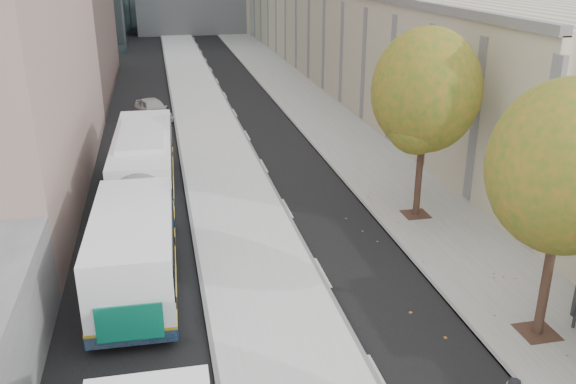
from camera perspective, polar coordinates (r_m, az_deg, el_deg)
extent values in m
cube|color=silver|center=(37.06, -7.04, 4.77)|extent=(4.25, 150.00, 0.15)
cube|color=gray|center=(38.55, 4.93, 5.45)|extent=(4.75, 150.00, 0.08)
cube|color=gray|center=(68.51, 7.25, 15.70)|extent=(18.00, 92.00, 8.00)
cylinder|color=black|center=(19.18, 22.95, -7.97)|extent=(0.28, 0.28, 3.24)
sphere|color=#31601A|center=(17.82, 24.58, 2.12)|extent=(4.20, 4.20, 4.20)
cylinder|color=black|center=(26.26, 12.13, 1.32)|extent=(0.28, 0.28, 3.38)
sphere|color=#31601A|center=(25.26, 12.78, 9.25)|extent=(4.40, 4.40, 4.40)
cube|color=white|center=(25.28, -13.57, -0.38)|extent=(3.02, 17.44, 2.90)
cube|color=black|center=(25.09, -13.68, 0.75)|extent=(3.06, 16.75, 1.00)
cube|color=#0C7559|center=(17.67, -13.75, -11.63)|extent=(1.84, 0.11, 1.12)
imported|color=#BBBBBB|center=(42.87, -12.53, 7.58)|extent=(2.84, 4.49, 1.42)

